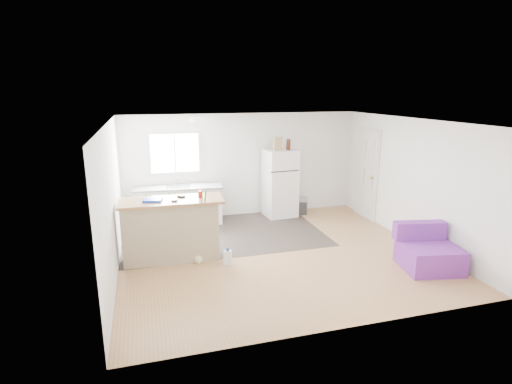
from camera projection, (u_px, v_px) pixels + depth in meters
The scene contains 19 objects.
room at pixel (277, 190), 7.03m from camera, with size 5.51×5.01×2.41m.
vinyl_zone at pixel (224, 234), 8.30m from camera, with size 4.05×2.50×0.00m, color #2E2623.
window at pixel (175, 153), 8.85m from camera, with size 1.18×0.06×0.98m.
interior_door at pixel (366, 174), 9.24m from camera, with size 0.11×0.92×2.10m.
ceiling_fixture at pixel (197, 120), 7.55m from camera, with size 0.30×0.30×0.07m, color white.
kitchen_cabinets at pixel (179, 205), 8.87m from camera, with size 1.96×0.76×1.13m.
peninsula at pixel (171, 229), 6.96m from camera, with size 1.80×0.75×1.09m.
refrigerator at pixel (280, 183), 9.36m from camera, with size 0.75×0.72×1.58m.
cooler at pixel (296, 205), 9.68m from camera, with size 0.58×0.47×0.39m.
purple_seat at pixel (428, 253), 6.68m from camera, with size 1.02×0.99×0.73m.
cleaner_jug at pixel (228, 257), 6.83m from camera, with size 0.16×0.13×0.30m.
mop at pixel (200, 250), 6.89m from camera, with size 0.26×0.36×1.31m.
red_cup at pixel (200, 194), 6.95m from camera, with size 0.08×0.08×0.12m, color red.
blue_tray at pixel (153, 200), 6.73m from camera, with size 0.30×0.22×0.04m, color blue.
tool_a at pixel (181, 197), 6.97m from camera, with size 0.14×0.05×0.03m, color black.
tool_b at pixel (174, 201), 6.71m from camera, with size 0.10×0.04×0.03m, color black.
cardboard_box at pixel (278, 144), 9.02m from camera, with size 0.20×0.10×0.30m, color tan.
bottle_left at pixel (289, 145), 9.07m from camera, with size 0.07×0.07×0.25m, color #3C150B.
bottle_right at pixel (288, 144), 9.15m from camera, with size 0.07×0.07×0.25m, color #3C150B.
Camera 1 is at (-2.21, -6.46, 2.91)m, focal length 28.00 mm.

